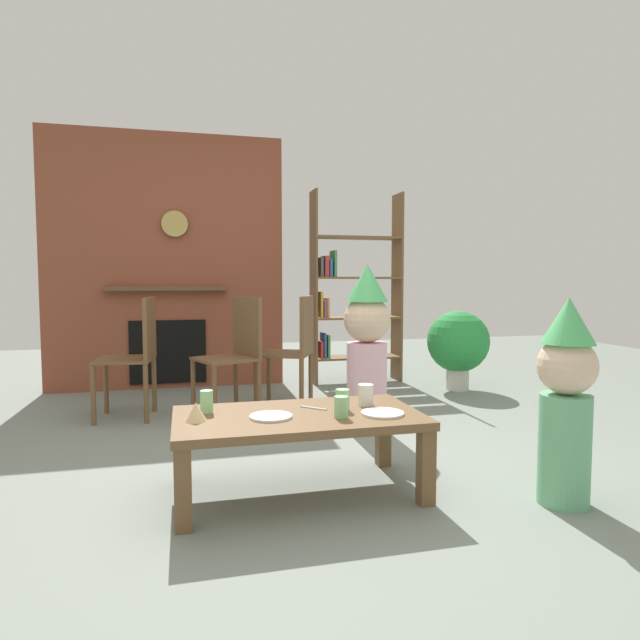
{
  "coord_description": "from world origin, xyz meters",
  "views": [
    {
      "loc": [
        -0.66,
        -2.78,
        1.02
      ],
      "look_at": [
        0.15,
        0.4,
        0.78
      ],
      "focal_mm": 30.41,
      "sensor_mm": 36.0,
      "label": 1
    }
  ],
  "objects_px": {
    "potted_plant_tall": "(458,343)",
    "birthday_cake_slice": "(196,412)",
    "paper_cup_near_left": "(366,395)",
    "paper_cup_near_right": "(341,407)",
    "bookshelf": "(350,294)",
    "dining_chair_middle": "(236,349)",
    "paper_cup_far_left": "(342,400)",
    "coffee_table": "(298,425)",
    "paper_plate_rear": "(382,413)",
    "paper_plate_front": "(271,416)",
    "dining_chair_left": "(137,350)",
    "paper_cup_center": "(207,402)",
    "dining_chair_right": "(295,345)",
    "child_with_cone_hat": "(566,396)",
    "child_in_pink": "(367,344)"
  },
  "relations": [
    {
      "from": "potted_plant_tall",
      "to": "birthday_cake_slice",
      "type": "bearing_deg",
      "value": -139.44
    },
    {
      "from": "paper_cup_near_left",
      "to": "paper_cup_near_right",
      "type": "distance_m",
      "value": 0.28
    },
    {
      "from": "bookshelf",
      "to": "dining_chair_middle",
      "type": "distance_m",
      "value": 1.7
    },
    {
      "from": "paper_cup_far_left",
      "to": "birthday_cake_slice",
      "type": "relative_size",
      "value": 1.04
    },
    {
      "from": "coffee_table",
      "to": "paper_plate_rear",
      "type": "height_order",
      "value": "paper_plate_rear"
    },
    {
      "from": "paper_cup_near_right",
      "to": "paper_cup_far_left",
      "type": "relative_size",
      "value": 0.96
    },
    {
      "from": "paper_cup_near_left",
      "to": "birthday_cake_slice",
      "type": "distance_m",
      "value": 0.85
    },
    {
      "from": "bookshelf",
      "to": "paper_cup_near_left",
      "type": "distance_m",
      "value": 2.74
    },
    {
      "from": "paper_plate_front",
      "to": "dining_chair_left",
      "type": "bearing_deg",
      "value": 112.39
    },
    {
      "from": "paper_cup_center",
      "to": "dining_chair_right",
      "type": "relative_size",
      "value": 0.12
    },
    {
      "from": "coffee_table",
      "to": "paper_cup_far_left",
      "type": "bearing_deg",
      "value": 3.21
    },
    {
      "from": "paper_plate_rear",
      "to": "birthday_cake_slice",
      "type": "relative_size",
      "value": 2.03
    },
    {
      "from": "dining_chair_right",
      "to": "child_with_cone_hat",
      "type": "bearing_deg",
      "value": 135.34
    },
    {
      "from": "paper_cup_near_right",
      "to": "paper_cup_center",
      "type": "relative_size",
      "value": 0.92
    },
    {
      "from": "paper_plate_rear",
      "to": "dining_chair_right",
      "type": "height_order",
      "value": "dining_chair_right"
    },
    {
      "from": "dining_chair_middle",
      "to": "coffee_table",
      "type": "bearing_deg",
      "value": 72.25
    },
    {
      "from": "bookshelf",
      "to": "paper_cup_center",
      "type": "relative_size",
      "value": 17.52
    },
    {
      "from": "bookshelf",
      "to": "birthday_cake_slice",
      "type": "height_order",
      "value": "bookshelf"
    },
    {
      "from": "paper_cup_near_left",
      "to": "dining_chair_middle",
      "type": "height_order",
      "value": "dining_chair_middle"
    },
    {
      "from": "dining_chair_middle",
      "to": "potted_plant_tall",
      "type": "bearing_deg",
      "value": 169.94
    },
    {
      "from": "paper_plate_front",
      "to": "dining_chair_middle",
      "type": "relative_size",
      "value": 0.22
    },
    {
      "from": "paper_cup_center",
      "to": "dining_chair_right",
      "type": "bearing_deg",
      "value": 64.3
    },
    {
      "from": "coffee_table",
      "to": "paper_cup_far_left",
      "type": "xyz_separation_m",
      "value": [
        0.22,
        0.01,
        0.11
      ]
    },
    {
      "from": "birthday_cake_slice",
      "to": "child_with_cone_hat",
      "type": "height_order",
      "value": "child_with_cone_hat"
    },
    {
      "from": "paper_cup_center",
      "to": "paper_cup_far_left",
      "type": "bearing_deg",
      "value": -9.88
    },
    {
      "from": "birthday_cake_slice",
      "to": "child_with_cone_hat",
      "type": "bearing_deg",
      "value": -13.74
    },
    {
      "from": "coffee_table",
      "to": "paper_cup_center",
      "type": "relative_size",
      "value": 10.74
    },
    {
      "from": "paper_cup_near_right",
      "to": "paper_plate_rear",
      "type": "relative_size",
      "value": 0.49
    },
    {
      "from": "birthday_cake_slice",
      "to": "paper_cup_far_left",
      "type": "bearing_deg",
      "value": 2.85
    },
    {
      "from": "dining_chair_left",
      "to": "child_in_pink",
      "type": "bearing_deg",
      "value": 159.82
    },
    {
      "from": "paper_cup_center",
      "to": "paper_plate_rear",
      "type": "bearing_deg",
      "value": -16.41
    },
    {
      "from": "potted_plant_tall",
      "to": "paper_plate_rear",
      "type": "bearing_deg",
      "value": -125.93
    },
    {
      "from": "coffee_table",
      "to": "dining_chair_middle",
      "type": "bearing_deg",
      "value": 95.01
    },
    {
      "from": "paper_plate_front",
      "to": "dining_chair_middle",
      "type": "distance_m",
      "value": 1.64
    },
    {
      "from": "coffee_table",
      "to": "paper_cup_near_right",
      "type": "xyz_separation_m",
      "value": [
        0.18,
        -0.12,
        0.11
      ]
    },
    {
      "from": "paper_cup_center",
      "to": "paper_plate_rear",
      "type": "distance_m",
      "value": 0.84
    },
    {
      "from": "child_in_pink",
      "to": "paper_cup_near_left",
      "type": "bearing_deg",
      "value": 15.99
    },
    {
      "from": "paper_plate_front",
      "to": "potted_plant_tall",
      "type": "distance_m",
      "value": 2.98
    },
    {
      "from": "paper_cup_near_left",
      "to": "potted_plant_tall",
      "type": "bearing_deg",
      "value": 51.16
    },
    {
      "from": "paper_cup_near_left",
      "to": "paper_plate_rear",
      "type": "height_order",
      "value": "paper_cup_near_left"
    },
    {
      "from": "dining_chair_middle",
      "to": "bookshelf",
      "type": "bearing_deg",
      "value": -161.17
    },
    {
      "from": "dining_chair_left",
      "to": "birthday_cake_slice",
      "type": "bearing_deg",
      "value": 108.76
    },
    {
      "from": "child_in_pink",
      "to": "dining_chair_middle",
      "type": "xyz_separation_m",
      "value": [
        -0.81,
        0.65,
        -0.09
      ]
    },
    {
      "from": "coffee_table",
      "to": "dining_chair_right",
      "type": "xyz_separation_m",
      "value": [
        0.34,
        1.7,
        0.18
      ]
    },
    {
      "from": "coffee_table",
      "to": "paper_cup_near_left",
      "type": "bearing_deg",
      "value": 12.99
    },
    {
      "from": "paper_cup_center",
      "to": "potted_plant_tall",
      "type": "relative_size",
      "value": 0.15
    },
    {
      "from": "paper_cup_center",
      "to": "child_with_cone_hat",
      "type": "distance_m",
      "value": 1.67
    },
    {
      "from": "paper_cup_near_right",
      "to": "child_in_pink",
      "type": "xyz_separation_m",
      "value": [
        0.5,
        1.07,
        0.16
      ]
    },
    {
      "from": "paper_cup_near_right",
      "to": "dining_chair_middle",
      "type": "height_order",
      "value": "dining_chair_middle"
    },
    {
      "from": "paper_cup_far_left",
      "to": "child_in_pink",
      "type": "height_order",
      "value": "child_in_pink"
    }
  ]
}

